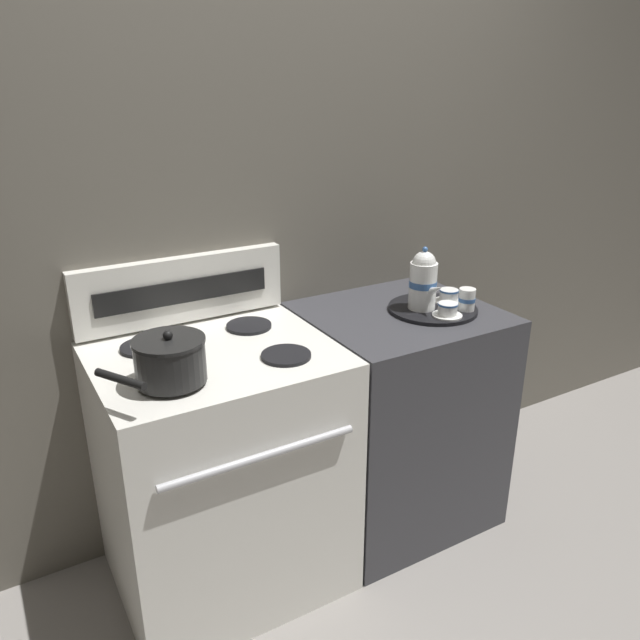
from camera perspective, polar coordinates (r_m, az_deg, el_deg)
ground_plane at (r=2.63m, az=-0.72°, el=-19.30°), size 6.00×6.00×0.00m
wall_back at (r=2.38m, az=-4.93°, el=6.30°), size 6.00×0.05×2.20m
stove at (r=2.24m, az=-8.89°, el=-13.38°), size 0.77×0.67×0.90m
control_panel at (r=2.24m, az=-12.53°, el=2.74°), size 0.75×0.05×0.23m
side_counter at (r=2.55m, az=6.93°, el=-8.66°), size 0.70×0.64×0.89m
saucepan at (r=1.82m, az=-13.60°, el=-3.59°), size 0.31×0.27×0.15m
serving_tray at (r=2.39m, az=10.25°, el=1.02°), size 0.33×0.33×0.01m
teapot at (r=2.33m, az=9.44°, el=3.59°), size 0.10×0.17×0.24m
teacup_left at (r=2.30m, az=11.59°, el=0.93°), size 0.11×0.11×0.05m
teacup_right at (r=2.44m, az=11.70°, el=2.18°), size 0.11×0.11×0.05m
creamer_jug at (r=2.37m, az=13.28°, el=1.85°), size 0.06×0.06×0.08m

